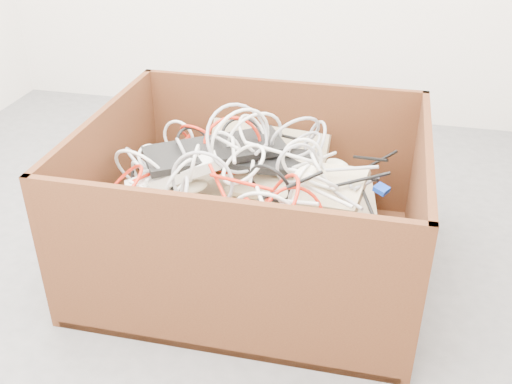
% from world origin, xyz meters
% --- Properties ---
extents(ground, '(3.00, 3.00, 0.00)m').
position_xyz_m(ground, '(0.00, 0.00, 0.00)').
color(ground, '#535355').
rests_on(ground, ground).
extents(cardboard_box, '(1.14, 0.95, 0.56)m').
position_xyz_m(cardboard_box, '(0.28, 0.03, 0.15)').
color(cardboard_box, '#421E10').
rests_on(cardboard_box, ground).
extents(keyboard_pile, '(0.86, 0.93, 0.37)m').
position_xyz_m(keyboard_pile, '(0.26, 0.04, 0.27)').
color(keyboard_pile, '#C6B98C').
rests_on(keyboard_pile, cardboard_box).
extents(mice_scatter, '(0.61, 0.63, 0.19)m').
position_xyz_m(mice_scatter, '(0.25, 0.02, 0.36)').
color(mice_scatter, beige).
rests_on(mice_scatter, keyboard_pile).
extents(power_strip_left, '(0.33, 0.20, 0.14)m').
position_xyz_m(power_strip_left, '(0.02, -0.02, 0.37)').
color(power_strip_left, white).
rests_on(power_strip_left, keyboard_pile).
extents(power_strip_right, '(0.29, 0.10, 0.10)m').
position_xyz_m(power_strip_right, '(-0.01, -0.22, 0.33)').
color(power_strip_right, white).
rests_on(power_strip_right, keyboard_pile).
extents(vga_plug, '(0.06, 0.06, 0.03)m').
position_xyz_m(vga_plug, '(0.73, 0.04, 0.37)').
color(vga_plug, '#0C33B6').
rests_on(vga_plug, keyboard_pile).
extents(cable_tangle, '(1.03, 0.80, 0.42)m').
position_xyz_m(cable_tangle, '(0.22, 0.01, 0.41)').
color(cable_tangle, silver).
rests_on(cable_tangle, keyboard_pile).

